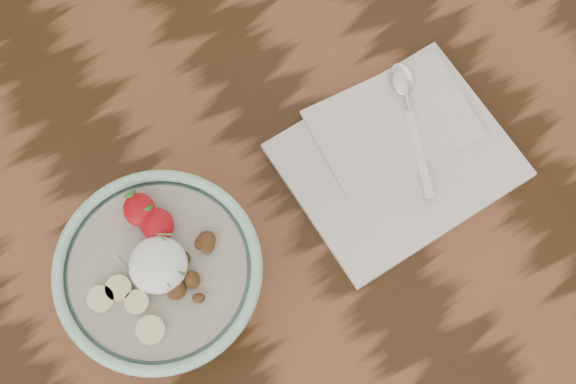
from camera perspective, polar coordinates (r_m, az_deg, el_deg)
name	(u,v)px	position (r cm, az deg, el deg)	size (l,w,h in cm)	color
table	(170,285)	(100.65, -8.42, -6.58)	(160.00, 90.00, 75.00)	black
breakfast_bowl	(164,278)	(84.08, -8.83, -6.09)	(20.77, 20.77, 13.91)	#9BD0BA
napkin	(397,153)	(94.69, 7.74, 2.80)	(25.13, 21.19, 1.54)	silver
spoon	(406,98)	(96.18, 8.38, 6.66)	(8.37, 16.72, 0.90)	silver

